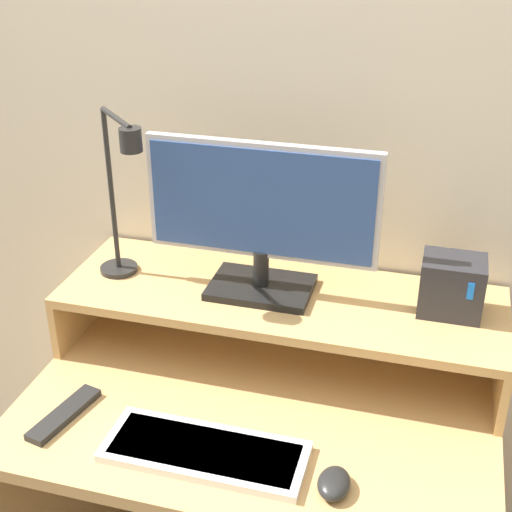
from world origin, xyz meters
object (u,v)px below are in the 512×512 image
router_dock (452,286)px  keyboard (205,451)px  mouse (334,483)px  desk_lamp (121,197)px  remote_control (64,414)px  monitor (261,216)px

router_dock → keyboard: bearing=-136.6°
router_dock → mouse: router_dock is taller
router_dock → mouse: (-0.17, -0.43, -0.21)m
desk_lamp → remote_control: size_ratio=2.11×
monitor → remote_control: bearing=-133.1°
router_dock → remote_control: 0.88m
monitor → remote_control: (-0.34, -0.36, -0.35)m
monitor → desk_lamp: bearing=-171.2°
monitor → keyboard: 0.52m
desk_lamp → remote_control: (-0.02, -0.31, -0.38)m
keyboard → mouse: size_ratio=4.64×
router_dock → keyboard: router_dock is taller
keyboard → mouse: (0.26, -0.02, 0.01)m
desk_lamp → mouse: desk_lamp is taller
monitor → keyboard: (-0.01, -0.39, -0.35)m
monitor → keyboard: bearing=-91.4°
monitor → mouse: 0.59m
mouse → desk_lamp: bearing=147.4°
router_dock → desk_lamp: bearing=-174.4°
keyboard → remote_control: bearing=175.0°
router_dock → remote_control: router_dock is taller
desk_lamp → remote_control: bearing=-94.0°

